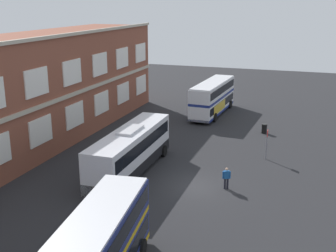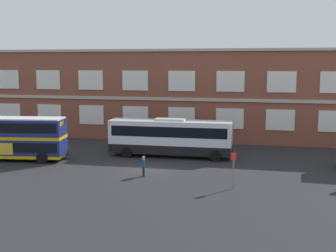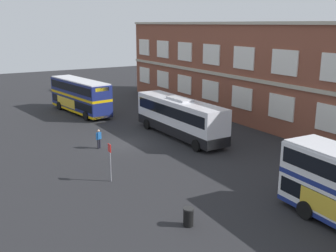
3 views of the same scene
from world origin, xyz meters
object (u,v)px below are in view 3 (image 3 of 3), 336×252
object	(u,v)px
waiting_passenger	(99,138)
touring_coach	(180,117)
station_litter_bin	(188,217)
bus_stand_flag	(110,159)
double_decker_near	(80,96)

from	to	relation	value
waiting_passenger	touring_coach	bearing A→B (deg)	86.42
waiting_passenger	station_litter_bin	distance (m)	15.33
bus_stand_flag	touring_coach	bearing A→B (deg)	124.49
bus_stand_flag	double_decker_near	bearing A→B (deg)	166.33
touring_coach	station_litter_bin	xyz separation A→B (m)	(14.79, -8.89, -1.39)
waiting_passenger	station_litter_bin	size ratio (longest dim) A/B	1.65
station_litter_bin	waiting_passenger	bearing A→B (deg)	176.70
double_decker_near	bus_stand_flag	distance (m)	22.42
touring_coach	waiting_passenger	size ratio (longest dim) A/B	7.08
bus_stand_flag	waiting_passenger	bearing A→B (deg)	164.62
double_decker_near	touring_coach	bearing A→B (deg)	17.70
touring_coach	waiting_passenger	bearing A→B (deg)	-93.58
bus_stand_flag	station_litter_bin	size ratio (longest dim) A/B	2.62
touring_coach	bus_stand_flag	size ratio (longest dim) A/B	4.46
waiting_passenger	station_litter_bin	world-z (taller)	waiting_passenger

